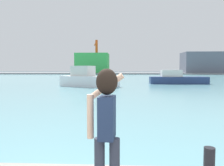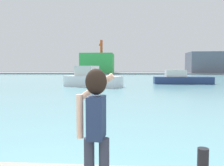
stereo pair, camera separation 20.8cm
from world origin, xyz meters
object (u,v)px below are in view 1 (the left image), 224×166
Objects in this scene: harbor_bollard at (209,160)px; warehouse_right at (203,63)px; port_crane at (96,52)px; person_photographer at (106,120)px; boat_moored_2 at (177,79)px; warehouse_left at (93,63)px; boat_moored at (88,79)px.

warehouse_right reaches higher than harbor_bollard.
person_photographer is at bearing -83.29° from port_crane.
warehouse_left is at bearing 109.55° from boat_moored_2.
warehouse_right is (32.44, 89.12, 3.01)m from person_photographer.
boat_moored is 63.57m from warehouse_left.
person_photographer is 89.50m from port_crane.
boat_moored is 74.06m from warehouse_right.
boat_moored is at bearing -154.85° from boat_moored_2.
harbor_bollard is 88.07m from warehouse_left.
boat_moored_2 reaches higher than harbor_bollard.
boat_moored is 0.92× the size of boat_moored_2.
person_photographer is 2.05m from harbor_bollard.
boat_moored is at bearing -119.57° from warehouse_right.
warehouse_right is (44.17, 1.32, 0.23)m from warehouse_left.
boat_moored_2 is (8.19, 30.44, -0.85)m from person_photographer.
person_photographer is at bearing -82.38° from warehouse_left.
harbor_bollard is at bearing -102.02° from boat_moored_2.
person_photographer is 0.21× the size of boat_moored_2.
warehouse_right reaches higher than boat_moored.
warehouse_right is at bearing 1.71° from warehouse_left.
warehouse_left is 4.65m from port_crane.
warehouse_left is 44.19m from warehouse_right.
boat_moored is at bearing 103.48° from harbor_bollard.
warehouse_left reaches higher than boat_moored.
boat_moored is (-5.74, 23.95, 0.20)m from harbor_bollard.
harbor_bollard is at bearing -81.23° from warehouse_left.
port_crane is at bearing 11.36° from person_photographer.
warehouse_left reaches higher than person_photographer.
warehouse_left is 0.79× the size of warehouse_right.
port_crane is at bearing 120.09° from boat_moored.
boat_moored is 13.50m from boat_moored_2.
boat_moored reaches higher than harbor_bollard.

